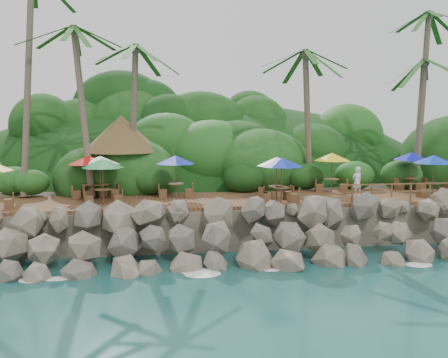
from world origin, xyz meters
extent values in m
plane|color=#19514F|center=(0.00, 0.00, 0.00)|extent=(140.00, 140.00, 0.00)
cube|color=gray|center=(0.00, 16.00, 1.05)|extent=(32.00, 25.20, 2.10)
ellipsoid|color=#143811|center=(0.00, 23.50, 0.00)|extent=(44.80, 28.00, 15.40)
cube|color=brown|center=(0.00, 6.00, 2.20)|extent=(26.00, 5.00, 0.20)
ellipsoid|color=white|center=(-9.00, 0.30, 0.03)|extent=(1.20, 0.80, 0.06)
ellipsoid|color=white|center=(-6.00, 0.30, 0.03)|extent=(1.20, 0.80, 0.06)
ellipsoid|color=white|center=(-3.00, 0.30, 0.03)|extent=(1.20, 0.80, 0.06)
ellipsoid|color=white|center=(0.00, 0.30, 0.03)|extent=(1.20, 0.80, 0.06)
ellipsoid|color=white|center=(3.00, 0.30, 0.03)|extent=(1.20, 0.80, 0.06)
ellipsoid|color=white|center=(6.00, 0.30, 0.03)|extent=(1.20, 0.80, 0.06)
ellipsoid|color=white|center=(9.00, 0.30, 0.03)|extent=(1.20, 0.80, 0.06)
cylinder|color=brown|center=(-7.66, 7.92, 7.08)|extent=(1.37, 2.01, 9.47)
ellipsoid|color=#23601E|center=(-7.66, 7.92, 11.87)|extent=(6.00, 6.00, 2.40)
cylinder|color=brown|center=(-10.72, 8.84, 8.72)|extent=(1.06, 2.25, 12.75)
cylinder|color=brown|center=(-4.93, 9.36, 6.62)|extent=(0.94, 0.92, 8.64)
ellipsoid|color=#23601E|center=(-4.93, 9.36, 10.93)|extent=(6.00, 6.00, 2.40)
cylinder|color=brown|center=(5.69, 8.99, 6.54)|extent=(1.14, 1.05, 8.48)
ellipsoid|color=#23601E|center=(5.69, 8.99, 10.78)|extent=(6.00, 6.00, 2.40)
cylinder|color=brown|center=(13.09, 8.67, 7.82)|extent=(1.23, 1.17, 11.03)
ellipsoid|color=#23601E|center=(13.09, 8.67, 13.34)|extent=(6.00, 6.00, 2.40)
cylinder|color=brown|center=(13.13, 8.94, 6.32)|extent=(0.37, 0.80, 8.06)
ellipsoid|color=#23601E|center=(13.13, 8.94, 10.35)|extent=(6.00, 6.00, 2.40)
cylinder|color=brown|center=(-7.09, 8.49, 3.50)|extent=(0.16, 0.16, 2.40)
cylinder|color=brown|center=(-4.29, 8.49, 3.50)|extent=(0.16, 0.16, 2.40)
cylinder|color=brown|center=(-7.09, 11.29, 3.50)|extent=(0.16, 0.16, 2.40)
cylinder|color=brown|center=(-4.29, 11.29, 3.50)|extent=(0.16, 0.16, 2.40)
cone|color=brown|center=(-5.69, 9.89, 5.80)|extent=(4.79, 4.79, 2.20)
cylinder|color=brown|center=(2.82, 4.40, 2.68)|extent=(0.08, 0.08, 0.77)
cylinder|color=brown|center=(2.82, 4.40, 3.08)|extent=(0.87, 0.87, 0.05)
cylinder|color=brown|center=(2.82, 4.40, 3.44)|extent=(0.05, 0.05, 2.29)
cone|color=#0D25B4|center=(2.82, 4.40, 4.43)|extent=(2.18, 2.18, 0.47)
cube|color=brown|center=(2.16, 4.70, 2.54)|extent=(0.58, 0.58, 0.48)
cube|color=brown|center=(3.49, 4.10, 2.54)|extent=(0.58, 0.58, 0.48)
cylinder|color=brown|center=(6.81, 7.60, 2.68)|extent=(0.08, 0.08, 0.77)
cylinder|color=brown|center=(6.81, 7.60, 3.08)|extent=(0.87, 0.87, 0.05)
cylinder|color=brown|center=(6.81, 7.60, 3.44)|extent=(0.05, 0.05, 2.29)
cone|color=yellow|center=(6.81, 7.60, 4.43)|extent=(2.18, 2.18, 0.47)
cube|color=brown|center=(6.09, 7.73, 2.54)|extent=(0.51, 0.51, 0.48)
cube|color=brown|center=(7.52, 7.47, 2.54)|extent=(0.51, 0.51, 0.48)
cylinder|color=brown|center=(11.80, 4.99, 2.68)|extent=(0.08, 0.08, 0.77)
cylinder|color=brown|center=(11.80, 4.99, 3.08)|extent=(0.87, 0.87, 0.05)
cylinder|color=brown|center=(11.80, 4.99, 3.44)|extent=(0.05, 0.05, 2.29)
cone|color=#0D34B2|center=(11.80, 4.99, 4.43)|extent=(2.18, 2.18, 0.47)
cube|color=brown|center=(11.08, 4.86, 2.54)|extent=(0.51, 0.51, 0.48)
cube|color=brown|center=(12.52, 5.12, 2.54)|extent=(0.51, 0.51, 0.48)
cylinder|color=brown|center=(-6.72, 7.16, 2.68)|extent=(0.08, 0.08, 0.77)
cylinder|color=brown|center=(-6.72, 7.16, 3.08)|extent=(0.87, 0.87, 0.05)
cylinder|color=brown|center=(-6.72, 7.16, 3.44)|extent=(0.05, 0.05, 2.29)
cone|color=white|center=(-6.72, 7.16, 4.43)|extent=(2.18, 2.18, 0.47)
cube|color=brown|center=(-7.41, 6.92, 2.54)|extent=(0.56, 0.56, 0.48)
cube|color=brown|center=(-6.04, 7.40, 2.54)|extent=(0.56, 0.56, 0.48)
cube|color=brown|center=(-10.89, 4.58, 2.54)|extent=(0.53, 0.53, 0.48)
cylinder|color=brown|center=(2.69, 4.93, 2.68)|extent=(0.08, 0.08, 0.77)
cylinder|color=brown|center=(2.69, 4.93, 3.08)|extent=(0.87, 0.87, 0.05)
cylinder|color=brown|center=(2.69, 4.93, 3.44)|extent=(0.05, 0.05, 2.29)
cone|color=white|center=(2.69, 4.93, 4.43)|extent=(2.18, 2.18, 0.47)
cube|color=brown|center=(1.98, 4.77, 2.54)|extent=(0.52, 0.52, 0.48)
cube|color=brown|center=(3.40, 5.09, 2.54)|extent=(0.52, 0.52, 0.48)
cylinder|color=brown|center=(-7.38, 7.34, 2.68)|extent=(0.08, 0.08, 0.77)
cylinder|color=brown|center=(-7.38, 7.34, 3.08)|extent=(0.87, 0.87, 0.05)
cylinder|color=brown|center=(-7.38, 7.34, 3.44)|extent=(0.05, 0.05, 2.29)
cone|color=red|center=(-7.38, 7.34, 4.43)|extent=(2.18, 2.18, 0.47)
cube|color=brown|center=(-8.06, 7.08, 2.54)|extent=(0.56, 0.56, 0.48)
cube|color=brown|center=(-6.70, 7.59, 2.54)|extent=(0.56, 0.56, 0.48)
cylinder|color=brown|center=(-2.61, 6.85, 2.68)|extent=(0.08, 0.08, 0.77)
cylinder|color=brown|center=(-2.61, 6.85, 3.08)|extent=(0.87, 0.87, 0.05)
cylinder|color=brown|center=(-2.61, 6.85, 3.44)|extent=(0.05, 0.05, 2.29)
cone|color=#0B1E98|center=(-2.61, 6.85, 4.43)|extent=(2.18, 2.18, 0.47)
cube|color=brown|center=(-3.33, 6.83, 2.54)|extent=(0.45, 0.45, 0.48)
cube|color=brown|center=(-1.88, 6.87, 2.54)|extent=(0.45, 0.45, 0.48)
cylinder|color=brown|center=(-6.40, 5.17, 2.68)|extent=(0.08, 0.08, 0.77)
cylinder|color=brown|center=(-6.40, 5.17, 3.08)|extent=(0.87, 0.87, 0.05)
cylinder|color=brown|center=(-6.40, 5.17, 3.44)|extent=(0.05, 0.05, 2.29)
cone|color=#0B6B24|center=(-6.40, 5.17, 4.43)|extent=(2.18, 2.18, 0.47)
cube|color=brown|center=(-7.12, 5.06, 2.54)|extent=(0.50, 0.50, 0.48)
cube|color=brown|center=(-5.69, 5.28, 2.54)|extent=(0.50, 0.50, 0.48)
cylinder|color=brown|center=(11.80, 7.39, 2.68)|extent=(0.08, 0.08, 0.77)
cylinder|color=brown|center=(11.80, 7.39, 3.08)|extent=(0.87, 0.87, 0.05)
cylinder|color=brown|center=(11.80, 7.39, 3.44)|extent=(0.05, 0.05, 2.29)
cone|color=#0D11B0|center=(11.80, 7.39, 4.43)|extent=(2.18, 2.18, 0.47)
cube|color=brown|center=(11.07, 7.35, 2.54)|extent=(0.46, 0.46, 0.48)
cube|color=brown|center=(12.53, 7.42, 2.54)|extent=(0.46, 0.46, 0.48)
cylinder|color=brown|center=(6.43, 3.65, 2.80)|extent=(0.10, 0.10, 1.00)
cylinder|color=brown|center=(7.53, 3.65, 2.80)|extent=(0.10, 0.10, 1.00)
cylinder|color=brown|center=(8.63, 3.65, 2.80)|extent=(0.10, 0.10, 1.00)
cylinder|color=brown|center=(9.73, 3.65, 2.80)|extent=(0.10, 0.10, 1.00)
cylinder|color=brown|center=(10.83, 3.65, 2.80)|extent=(0.10, 0.10, 1.00)
cube|color=brown|center=(9.18, 3.65, 3.25)|extent=(6.10, 0.06, 0.06)
cube|color=brown|center=(9.18, 3.65, 2.85)|extent=(6.10, 0.06, 0.06)
imported|color=silver|center=(7.63, 5.78, 3.14)|extent=(0.70, 0.56, 1.68)
camera|label=1|loc=(-3.97, -20.29, 6.61)|focal=39.12mm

